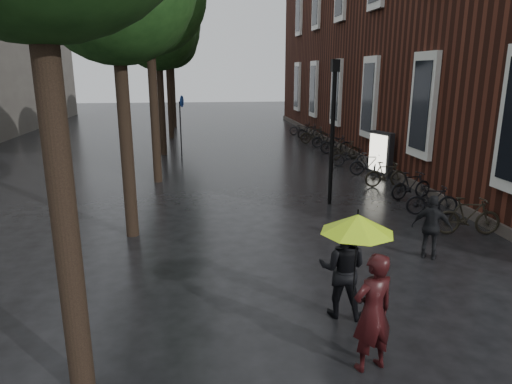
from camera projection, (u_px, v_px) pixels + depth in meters
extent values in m
cube|color=#38160F|center=(437.00, 35.00, 24.19)|extent=(10.00, 33.00, 12.00)
cube|color=silver|center=(424.00, 106.00, 15.71)|extent=(0.25, 1.60, 3.60)
cube|color=black|center=(421.00, 106.00, 15.69)|extent=(0.10, 1.20, 3.00)
cube|color=silver|center=(370.00, 98.00, 20.50)|extent=(0.25, 1.60, 3.60)
cube|color=black|center=(368.00, 98.00, 20.49)|extent=(0.10, 1.20, 3.00)
cube|color=silver|center=(337.00, 93.00, 25.29)|extent=(0.25, 1.60, 3.60)
cube|color=black|center=(335.00, 93.00, 25.28)|extent=(0.10, 1.20, 3.00)
cube|color=silver|center=(314.00, 89.00, 30.08)|extent=(0.25, 1.60, 3.60)
cube|color=black|center=(313.00, 89.00, 30.07)|extent=(0.10, 1.20, 3.00)
cube|color=silver|center=(317.00, 0.00, 28.67)|extent=(0.25, 1.60, 3.60)
cube|color=black|center=(316.00, 0.00, 28.66)|extent=(0.10, 1.20, 3.00)
cube|color=silver|center=(298.00, 87.00, 34.87)|extent=(0.25, 1.60, 3.60)
cube|color=black|center=(297.00, 87.00, 34.86)|extent=(0.10, 1.20, 3.00)
cube|color=silver|center=(300.00, 10.00, 33.46)|extent=(0.25, 1.60, 3.60)
cube|color=black|center=(298.00, 10.00, 33.45)|extent=(0.10, 1.20, 3.00)
cube|color=#3F3833|center=(343.00, 146.00, 25.08)|extent=(0.40, 33.00, 0.30)
cylinder|color=black|center=(65.00, 224.00, 5.59)|extent=(0.32, 0.32, 4.68)
cylinder|color=black|center=(127.00, 150.00, 11.35)|extent=(0.32, 0.32, 4.51)
cylinder|color=black|center=(155.00, 117.00, 17.07)|extent=(0.32, 0.32, 4.95)
cylinder|color=black|center=(162.00, 111.00, 22.87)|extent=(0.32, 0.32, 4.40)
cylinder|color=black|center=(170.00, 100.00, 28.58)|extent=(0.32, 0.32, 4.79)
cylinder|color=black|center=(173.00, 97.00, 34.35)|extent=(0.32, 0.32, 4.57)
imported|color=black|center=(373.00, 312.00, 6.38)|extent=(0.74, 0.58, 1.77)
imported|color=black|center=(343.00, 269.00, 7.83)|extent=(1.03, 0.93, 1.73)
cylinder|color=black|center=(355.00, 268.00, 6.90)|extent=(0.02, 0.02, 1.42)
cone|color=#C0F91A|center=(357.00, 224.00, 6.72)|extent=(1.12, 1.12, 0.28)
cylinder|color=black|center=(358.00, 212.00, 6.67)|extent=(0.02, 0.02, 0.08)
imported|color=black|center=(432.00, 227.00, 10.28)|extent=(0.93, 0.79, 1.49)
imported|color=black|center=(468.00, 216.00, 11.84)|extent=(1.74, 0.73, 1.01)
imported|color=black|center=(432.00, 200.00, 13.48)|extent=(1.57, 0.70, 0.91)
imported|color=black|center=(411.00, 185.00, 15.18)|extent=(1.61, 0.77, 0.93)
imported|color=black|center=(386.00, 174.00, 16.77)|extent=(1.60, 0.52, 0.95)
imported|color=black|center=(369.00, 164.00, 18.62)|extent=(1.64, 0.78, 0.95)
imported|color=black|center=(351.00, 157.00, 20.39)|extent=(1.68, 0.84, 0.84)
imported|color=black|center=(345.00, 150.00, 22.03)|extent=(1.60, 0.61, 0.94)
imported|color=black|center=(336.00, 144.00, 23.57)|extent=(1.68, 0.66, 0.98)
imported|color=black|center=(326.00, 139.00, 25.42)|extent=(1.63, 0.81, 0.94)
imported|color=black|center=(315.00, 135.00, 26.87)|extent=(1.73, 0.50, 1.03)
imported|color=black|center=(310.00, 131.00, 28.68)|extent=(1.62, 0.60, 0.95)
imported|color=black|center=(302.00, 128.00, 30.48)|extent=(1.76, 0.88, 0.89)
cube|color=black|center=(381.00, 154.00, 18.47)|extent=(0.25, 1.20, 1.81)
cube|color=white|center=(378.00, 153.00, 18.44)|extent=(0.04, 1.01, 1.48)
cylinder|color=black|center=(332.00, 139.00, 14.23)|extent=(0.13, 0.13, 4.21)
cube|color=black|center=(335.00, 65.00, 13.66)|extent=(0.23, 0.23, 0.37)
sphere|color=#FFE5B2|center=(335.00, 65.00, 13.66)|extent=(0.19, 0.19, 0.19)
cylinder|color=#262628|center=(181.00, 130.00, 22.16)|extent=(0.07, 0.07, 2.75)
cylinder|color=#0E369A|center=(182.00, 101.00, 21.82)|extent=(0.03, 0.55, 0.55)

